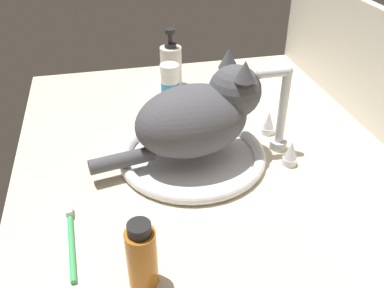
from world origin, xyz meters
TOP-DOWN VIEW (x-y plane):
  - countertop at (0.00, 0.00)cm, footprint 111.35×83.95cm
  - sink_basin at (-1.86, -3.25)cm, footprint 32.62×32.62cm
  - faucet at (-1.86, 16.68)cm, footprint 16.39×9.06cm
  - cat at (-2.27, -1.04)cm, footprint 21.42×38.43cm
  - soap_pump_bottle at (-40.83, -0.77)cm, footprint 6.26×6.26cm
  - amber_bottle at (28.82, -17.90)cm, footprint 4.72×4.72cm
  - pill_bottle at (-32.50, -2.64)cm, footprint 5.23×5.23cm
  - metal_jar at (-23.56, 11.74)cm, footprint 6.93×6.93cm
  - toothbrush at (17.77, -29.20)cm, footprint 17.73×2.11cm

SIDE VIEW (x-z plane):
  - countertop at x=0.00cm, z-range 0.00..3.00cm
  - toothbrush at x=17.77cm, z-range 2.77..4.47cm
  - sink_basin at x=-1.86cm, z-range 2.85..5.35cm
  - metal_jar at x=-23.56cm, z-range 3.02..8.73cm
  - pill_bottle at x=-32.50cm, z-range 2.65..12.56cm
  - amber_bottle at x=28.82cm, z-range 2.64..14.96cm
  - soap_pump_bottle at x=-40.83cm, z-range 0.82..17.73cm
  - faucet at x=-1.86cm, z-range 0.48..20.76cm
  - cat at x=-2.27cm, z-range 3.57..24.20cm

